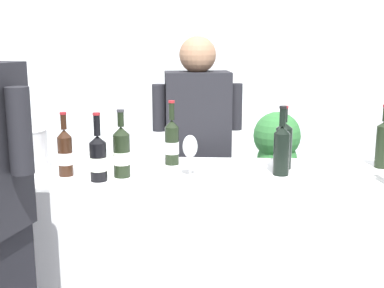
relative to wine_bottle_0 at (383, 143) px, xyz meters
The scene contains 13 objects.
wall_back 2.67m from the wine_bottle_0, 113.55° to the left, with size 8.00×0.10×2.80m, color silver.
counter 1.23m from the wine_bottle_0, behind, with size 2.51×0.69×0.95m, color white.
wine_bottle_0 is the anchor object (origin of this frame).
wine_bottle_1 1.61m from the wine_bottle_0, behind, with size 0.07×0.07×0.31m.
wine_bottle_3 0.57m from the wine_bottle_0, 162.37° to the right, with size 0.08×0.08×0.34m.
wine_bottle_4 1.34m from the wine_bottle_0, 169.58° to the right, with size 0.08×0.08×0.33m.
wine_bottle_6 1.45m from the wine_bottle_0, 167.36° to the right, with size 0.08×0.08×0.33m.
wine_bottle_7 1.09m from the wine_bottle_0, behind, with size 0.08×0.08×0.34m.
wine_bottle_8 0.52m from the wine_bottle_0, behind, with size 0.08×0.08×0.33m.
wine_glass 1.01m from the wine_bottle_0, 166.91° to the right, with size 0.07×0.07×0.21m.
ice_bucket 1.82m from the wine_bottle_0, behind, with size 0.24×0.24×0.22m.
person_server 1.10m from the wine_bottle_0, 156.22° to the left, with size 0.54×0.29×1.62m.
potted_shrub 1.28m from the wine_bottle_0, 108.93° to the left, with size 0.45×0.56×1.06m.
Camera 1 is at (0.21, -2.41, 1.62)m, focal length 47.01 mm.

